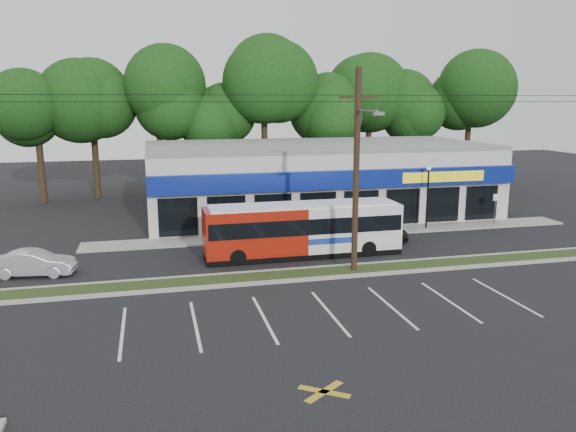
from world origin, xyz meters
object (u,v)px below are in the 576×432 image
(lamp_post, at_px, (428,190))
(sign_post, at_px, (496,204))
(pedestrian_a, at_px, (325,223))
(pedestrian_b, at_px, (357,233))
(utility_pole, at_px, (354,165))
(metrobus, at_px, (303,228))
(car_silver, at_px, (34,263))
(car_dark, at_px, (374,232))

(lamp_post, bearing_deg, sign_post, -2.58)
(pedestrian_a, relative_size, pedestrian_b, 1.31)
(utility_pole, height_order, metrobus, utility_pole)
(lamp_post, distance_m, car_silver, 24.04)
(car_dark, bearing_deg, pedestrian_b, 95.98)
(utility_pole, distance_m, car_silver, 16.36)
(lamp_post, bearing_deg, metrobus, -156.08)
(sign_post, relative_size, car_silver, 0.58)
(lamp_post, relative_size, metrobus, 0.39)
(utility_pole, relative_size, pedestrian_b, 33.30)
(car_dark, height_order, pedestrian_a, pedestrian_a)
(pedestrian_a, bearing_deg, utility_pole, 75.92)
(utility_pole, distance_m, sign_post, 15.71)
(pedestrian_a, distance_m, pedestrian_b, 2.48)
(utility_pole, xyz_separation_m, sign_post, (13.17, 7.65, -3.86))
(sign_post, bearing_deg, utility_pole, -149.85)
(metrobus, height_order, pedestrian_a, metrobus)
(sign_post, bearing_deg, pedestrian_a, -177.73)
(lamp_post, distance_m, metrobus, 10.67)
(sign_post, height_order, pedestrian_b, sign_post)
(utility_pole, relative_size, metrobus, 4.58)
(utility_pole, height_order, pedestrian_a, utility_pole)
(sign_post, bearing_deg, lamp_post, 177.42)
(car_dark, bearing_deg, lamp_post, -59.33)
(lamp_post, bearing_deg, pedestrian_a, -174.40)
(metrobus, relative_size, car_dark, 2.66)
(car_silver, distance_m, pedestrian_b, 17.63)
(pedestrian_b, bearing_deg, metrobus, 34.54)
(car_dark, relative_size, pedestrian_a, 2.08)
(sign_post, bearing_deg, metrobus, -164.50)
(car_silver, relative_size, pedestrian_a, 1.96)
(car_dark, bearing_deg, pedestrian_a, 52.15)
(metrobus, relative_size, pedestrian_a, 5.53)
(car_dark, height_order, pedestrian_b, pedestrian_b)
(utility_pole, bearing_deg, car_dark, 57.09)
(metrobus, distance_m, pedestrian_b, 4.10)
(pedestrian_a, bearing_deg, lamp_post, 178.66)
(lamp_post, xyz_separation_m, sign_post, (5.00, -0.23, -1.12))
(car_dark, bearing_deg, utility_pole, 148.45)
(lamp_post, distance_m, car_dark, 5.87)
(car_silver, height_order, pedestrian_b, pedestrian_b)
(lamp_post, bearing_deg, car_silver, -168.73)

